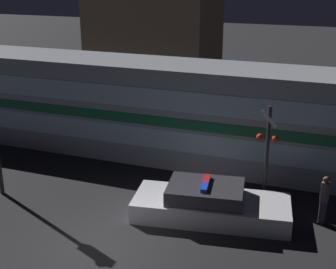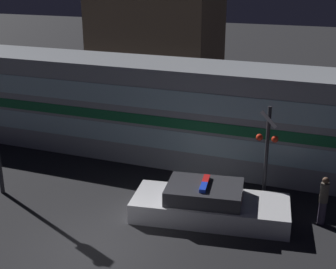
% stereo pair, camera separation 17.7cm
% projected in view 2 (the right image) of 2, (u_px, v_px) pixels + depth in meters
% --- Properties ---
extents(ground_plane, '(120.00, 120.00, 0.00)m').
position_uv_depth(ground_plane, '(98.00, 249.00, 13.48)').
color(ground_plane, black).
extents(train, '(23.90, 3.00, 4.04)m').
position_uv_depth(train, '(136.00, 107.00, 20.12)').
color(train, '#999EA5').
rests_on(train, ground_plane).
extents(police_car, '(5.24, 2.71, 1.26)m').
position_uv_depth(police_car, '(209.00, 204.00, 15.07)').
color(police_car, silver).
rests_on(police_car, ground_plane).
extents(pedestrian, '(0.27, 0.27, 1.61)m').
position_uv_depth(pedestrian, '(323.00, 200.00, 14.58)').
color(pedestrian, '#3F384C').
rests_on(pedestrian, ground_plane).
extents(crossing_signal_near, '(0.73, 0.31, 3.47)m').
position_uv_depth(crossing_signal_near, '(267.00, 150.00, 15.45)').
color(crossing_signal_near, '#2D2D33').
rests_on(crossing_signal_near, ground_plane).
extents(building_left, '(6.89, 4.96, 6.25)m').
position_uv_depth(building_left, '(157.00, 50.00, 27.40)').
color(building_left, brown).
rests_on(building_left, ground_plane).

